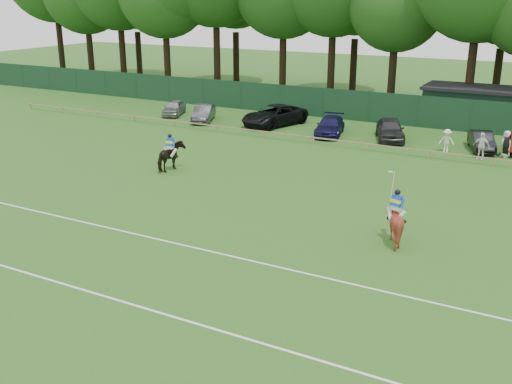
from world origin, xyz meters
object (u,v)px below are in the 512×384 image
Objects in this scene: sedan_silver at (174,108)px; spectator_left at (447,141)px; estate_black at (482,141)px; utility_shed at (478,106)px; horse_dark at (171,157)px; hatch_grey at (390,129)px; spectator_right at (506,144)px; sedan_grey at (203,113)px; suv_black at (274,115)px; sedan_navy at (330,126)px; horse_chestnut at (395,222)px; spectator_mid at (481,146)px.

spectator_left is at bearing -25.87° from sedan_silver.
estate_black is (25.38, -0.19, -0.01)m from sedan_silver.
estate_black is at bearing -78.75° from utility_shed.
spectator_left is at bearing -139.06° from horse_dark.
spectator_right reaches higher than hatch_grey.
suv_black reaches higher than sedan_grey.
sedan_silver is 0.65× the size of suv_black.
sedan_navy is at bearing -135.65° from utility_shed.
spectator_left is at bearing -159.45° from estate_black.
sedan_silver is at bearing -56.10° from horse_dark.
suv_black is (-0.32, 14.35, -0.05)m from horse_dark.
horse_chestnut is 15.76m from spectator_mid.
spectator_left is at bearing 169.35° from spectator_mid.
horse_chestnut is 0.49× the size of sedan_silver.
estate_black is 8.52m from utility_shed.
horse_chestnut is 23.99m from suv_black.
hatch_grey is 1.18× the size of estate_black.
spectator_mid reaches higher than suv_black.
horse_dark is 14.42m from sedan_grey.
hatch_grey is at bearing -119.38° from utility_shed.
spectator_right is (1.32, 1.30, -0.00)m from spectator_mid.
sedan_grey reaches higher than estate_black.
horse_dark is at bearing -105.18° from spectator_right.
horse_chestnut is at bearing -58.20° from sedan_silver.
horse_chestnut is 19.05m from hatch_grey.
sedan_silver is at bearing -18.32° from horse_chestnut.
horse_dark is 19.52m from spectator_mid.
spectator_mid is (22.02, -1.62, 0.20)m from sedan_grey.
horse_dark is at bearing -123.56° from sedan_navy.
spectator_right is at bearing -23.97° from sedan_grey.
sedan_silver is 19.09m from hatch_grey.
spectator_mid reaches higher than estate_black.
suv_black is at bearing 155.86° from hatch_grey.
horse_chestnut is at bearing -110.69° from estate_black.
hatch_grey reaches higher than sedan_grey.
estate_black is at bearing -74.01° from horse_chestnut.
estate_black is 2.47m from spectator_mid.
horse_dark is at bearing -149.91° from spectator_left.
sedan_navy is at bearing 6.08° from suv_black.
hatch_grey reaches higher than estate_black.
horse_dark is at bearing -87.81° from sedan_grey.
horse_dark is 1.09× the size of horse_chestnut.
sedan_silver is at bearing 141.52° from sedan_grey.
horse_dark is at bearing 2.07° from horse_chestnut.
suv_black is 3.72× the size of spectator_left.
spectator_left is 0.18× the size of utility_shed.
sedan_navy is (5.14, -1.03, -0.14)m from suv_black.
utility_shed reaches higher than hatch_grey.
hatch_grey is at bearing 14.76° from suv_black.
utility_shed is (-3.29, 9.44, 0.67)m from spectator_right.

